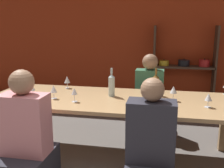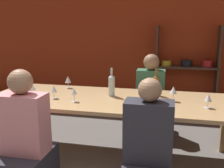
{
  "view_description": "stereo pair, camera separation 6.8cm",
  "coord_description": "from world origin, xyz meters",
  "px_view_note": "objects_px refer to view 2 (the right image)",
  "views": [
    {
      "loc": [
        0.66,
        -1.5,
        1.58
      ],
      "look_at": [
        0.05,
        1.52,
        0.89
      ],
      "focal_mm": 42.0,
      "sensor_mm": 36.0,
      "label": 1
    },
    {
      "loc": [
        0.72,
        -1.48,
        1.58
      ],
      "look_at": [
        0.05,
        1.52,
        0.89
      ],
      "focal_mm": 42.0,
      "sensor_mm": 36.0,
      "label": 2
    }
  ],
  "objects_px": {
    "wine_glass_red_a": "(74,92)",
    "wine_glass_white_c": "(54,89)",
    "wine_glass_red_c": "(173,90)",
    "person_near_b": "(147,163)",
    "person_far_a": "(150,104)",
    "wine_bottle_green": "(156,85)",
    "person_near_a": "(26,149)",
    "wine_glass_red_d": "(68,80)",
    "wine_glass_white_a": "(208,98)",
    "cell_phone": "(20,88)",
    "wine_bottle_dark": "(112,85)",
    "wine_glass_red_e": "(26,85)",
    "dining_table": "(110,104)",
    "shelf_unit": "(185,77)",
    "wine_glass_white_d": "(32,87)"
  },
  "relations": [
    {
      "from": "dining_table",
      "to": "wine_glass_red_c",
      "type": "xyz_separation_m",
      "value": [
        0.72,
        0.03,
        0.19
      ]
    },
    {
      "from": "wine_glass_white_a",
      "to": "wine_glass_white_c",
      "type": "distance_m",
      "value": 1.72
    },
    {
      "from": "wine_bottle_dark",
      "to": "wine_glass_white_c",
      "type": "xyz_separation_m",
      "value": [
        -0.64,
        -0.25,
        -0.03
      ]
    },
    {
      "from": "shelf_unit",
      "to": "cell_phone",
      "type": "bearing_deg",
      "value": -138.2
    },
    {
      "from": "shelf_unit",
      "to": "wine_glass_red_c",
      "type": "bearing_deg",
      "value": -96.19
    },
    {
      "from": "wine_glass_red_e",
      "to": "person_near_a",
      "type": "bearing_deg",
      "value": -61.87
    },
    {
      "from": "cell_phone",
      "to": "person_near_a",
      "type": "height_order",
      "value": "person_near_a"
    },
    {
      "from": "wine_bottle_green",
      "to": "wine_glass_red_e",
      "type": "xyz_separation_m",
      "value": [
        -1.56,
        -0.32,
        -0.01
      ]
    },
    {
      "from": "wine_glass_red_e",
      "to": "person_far_a",
      "type": "height_order",
      "value": "person_far_a"
    },
    {
      "from": "cell_phone",
      "to": "wine_glass_white_a",
      "type": "bearing_deg",
      "value": -8.0
    },
    {
      "from": "wine_glass_red_a",
      "to": "person_near_a",
      "type": "bearing_deg",
      "value": -112.68
    },
    {
      "from": "wine_glass_red_e",
      "to": "cell_phone",
      "type": "xyz_separation_m",
      "value": [
        -0.25,
        0.25,
        -0.11
      ]
    },
    {
      "from": "wine_glass_red_c",
      "to": "person_far_a",
      "type": "relative_size",
      "value": 0.15
    },
    {
      "from": "shelf_unit",
      "to": "wine_bottle_dark",
      "type": "distance_m",
      "value": 2.34
    },
    {
      "from": "wine_bottle_green",
      "to": "wine_glass_white_c",
      "type": "distance_m",
      "value": 1.23
    },
    {
      "from": "shelf_unit",
      "to": "wine_glass_red_c",
      "type": "relative_size",
      "value": 9.22
    },
    {
      "from": "dining_table",
      "to": "person_near_b",
      "type": "relative_size",
      "value": 2.49
    },
    {
      "from": "person_near_a",
      "to": "wine_glass_red_d",
      "type": "bearing_deg",
      "value": 92.42
    },
    {
      "from": "wine_bottle_green",
      "to": "person_near_a",
      "type": "xyz_separation_m",
      "value": [
        -1.14,
        -1.11,
        -0.44
      ]
    },
    {
      "from": "wine_glass_red_a",
      "to": "person_far_a",
      "type": "relative_size",
      "value": 0.14
    },
    {
      "from": "wine_glass_red_c",
      "to": "wine_glass_white_a",
      "type": "bearing_deg",
      "value": -26.8
    },
    {
      "from": "wine_glass_white_a",
      "to": "cell_phone",
      "type": "relative_size",
      "value": 0.92
    },
    {
      "from": "wine_bottle_green",
      "to": "person_near_a",
      "type": "bearing_deg",
      "value": -135.84
    },
    {
      "from": "wine_glass_red_d",
      "to": "cell_phone",
      "type": "bearing_deg",
      "value": -162.78
    },
    {
      "from": "dining_table",
      "to": "person_near_a",
      "type": "distance_m",
      "value": 1.08
    },
    {
      "from": "dining_table",
      "to": "cell_phone",
      "type": "bearing_deg",
      "value": 171.69
    },
    {
      "from": "person_near_b",
      "to": "person_far_a",
      "type": "bearing_deg",
      "value": 93.79
    },
    {
      "from": "wine_glass_red_a",
      "to": "person_far_a",
      "type": "height_order",
      "value": "person_far_a"
    },
    {
      "from": "person_near_b",
      "to": "wine_glass_red_e",
      "type": "bearing_deg",
      "value": 154.1
    },
    {
      "from": "wine_glass_white_d",
      "to": "wine_glass_red_c",
      "type": "bearing_deg",
      "value": 6.46
    },
    {
      "from": "person_far_a",
      "to": "person_near_b",
      "type": "relative_size",
      "value": 1.01
    },
    {
      "from": "wine_glass_red_a",
      "to": "wine_glass_red_d",
      "type": "height_order",
      "value": "wine_glass_red_d"
    },
    {
      "from": "wine_glass_red_e",
      "to": "person_near_b",
      "type": "height_order",
      "value": "person_near_b"
    },
    {
      "from": "wine_glass_white_c",
      "to": "wine_glass_white_d",
      "type": "distance_m",
      "value": 0.28
    },
    {
      "from": "wine_bottle_dark",
      "to": "wine_glass_red_a",
      "type": "distance_m",
      "value": 0.48
    },
    {
      "from": "dining_table",
      "to": "wine_glass_red_a",
      "type": "bearing_deg",
      "value": -148.84
    },
    {
      "from": "wine_glass_white_d",
      "to": "person_near_b",
      "type": "bearing_deg",
      "value": -24.98
    },
    {
      "from": "cell_phone",
      "to": "person_far_a",
      "type": "relative_size",
      "value": 0.14
    },
    {
      "from": "wine_glass_red_a",
      "to": "wine_bottle_green",
      "type": "bearing_deg",
      "value": 28.62
    },
    {
      "from": "wine_glass_white_a",
      "to": "person_far_a",
      "type": "height_order",
      "value": "person_far_a"
    },
    {
      "from": "wine_glass_red_a",
      "to": "wine_glass_red_e",
      "type": "xyz_separation_m",
      "value": [
        -0.69,
        0.16,
        0.0
      ]
    },
    {
      "from": "wine_glass_red_c",
      "to": "person_near_b",
      "type": "relative_size",
      "value": 0.15
    },
    {
      "from": "wine_glass_red_a",
      "to": "wine_bottle_dark",
      "type": "bearing_deg",
      "value": 42.01
    },
    {
      "from": "wine_glass_white_a",
      "to": "wine_glass_white_c",
      "type": "height_order",
      "value": "wine_glass_white_c"
    },
    {
      "from": "wine_glass_red_a",
      "to": "wine_glass_white_c",
      "type": "xyz_separation_m",
      "value": [
        -0.28,
        0.08,
        -0.0
      ]
    },
    {
      "from": "person_far_a",
      "to": "wine_bottle_green",
      "type": "bearing_deg",
      "value": 99.65
    },
    {
      "from": "dining_table",
      "to": "wine_glass_red_d",
      "type": "bearing_deg",
      "value": 150.55
    },
    {
      "from": "wine_bottle_dark",
      "to": "wine_glass_red_c",
      "type": "height_order",
      "value": "wine_bottle_dark"
    },
    {
      "from": "wine_bottle_dark",
      "to": "wine_glass_white_c",
      "type": "distance_m",
      "value": 0.69
    },
    {
      "from": "wine_glass_white_a",
      "to": "wine_glass_red_c",
      "type": "bearing_deg",
      "value": 153.2
    }
  ]
}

